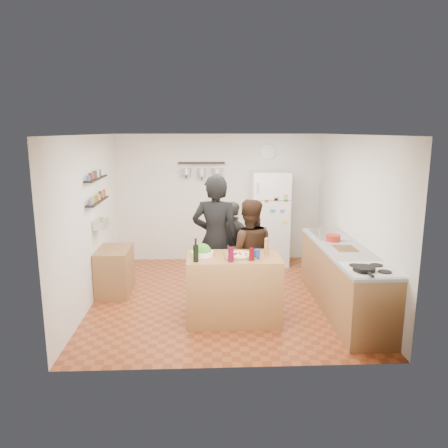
{
  "coord_description": "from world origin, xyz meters",
  "views": [
    {
      "loc": [
        -0.29,
        -6.46,
        2.56
      ],
      "look_at": [
        0.0,
        0.1,
        1.15
      ],
      "focal_mm": 35.0,
      "sensor_mm": 36.0,
      "label": 1
    }
  ],
  "objects_px": {
    "person_left": "(216,240)",
    "person_center": "(249,253)",
    "salt_canister": "(257,254)",
    "wall_clock": "(268,152)",
    "skillet": "(364,269)",
    "side_table": "(115,271)",
    "red_bowl": "(333,238)",
    "fridge": "(269,218)",
    "person_back": "(233,249)",
    "prep_island": "(233,288)",
    "pepper_mill": "(267,248)",
    "counter_run": "(343,280)",
    "salad_bowl": "(202,253)",
    "wine_bottle": "(196,253)"
  },
  "relations": [
    {
      "from": "wall_clock",
      "to": "person_back",
      "type": "bearing_deg",
      "value": -112.48
    },
    {
      "from": "salad_bowl",
      "to": "skillet",
      "type": "relative_size",
      "value": 1.14
    },
    {
      "from": "counter_run",
      "to": "side_table",
      "type": "xyz_separation_m",
      "value": [
        -3.44,
        0.81,
        -0.09
      ]
    },
    {
      "from": "prep_island",
      "to": "pepper_mill",
      "type": "xyz_separation_m",
      "value": [
        0.45,
        0.05,
        0.55
      ]
    },
    {
      "from": "prep_island",
      "to": "person_center",
      "type": "xyz_separation_m",
      "value": [
        0.26,
        0.57,
        0.34
      ]
    },
    {
      "from": "person_center",
      "to": "skillet",
      "type": "height_order",
      "value": "person_center"
    },
    {
      "from": "person_center",
      "to": "side_table",
      "type": "height_order",
      "value": "person_center"
    },
    {
      "from": "skillet",
      "to": "wine_bottle",
      "type": "bearing_deg",
      "value": 166.05
    },
    {
      "from": "salt_canister",
      "to": "fridge",
      "type": "relative_size",
      "value": 0.07
    },
    {
      "from": "salad_bowl",
      "to": "person_center",
      "type": "height_order",
      "value": "person_center"
    },
    {
      "from": "person_left",
      "to": "side_table",
      "type": "xyz_separation_m",
      "value": [
        -1.6,
        0.48,
        -0.61
      ]
    },
    {
      "from": "counter_run",
      "to": "fridge",
      "type": "height_order",
      "value": "fridge"
    },
    {
      "from": "salad_bowl",
      "to": "counter_run",
      "type": "distance_m",
      "value": 2.11
    },
    {
      "from": "wine_bottle",
      "to": "skillet",
      "type": "distance_m",
      "value": 2.08
    },
    {
      "from": "person_center",
      "to": "skillet",
      "type": "xyz_separation_m",
      "value": [
        1.25,
        -1.29,
        0.15
      ]
    },
    {
      "from": "skillet",
      "to": "fridge",
      "type": "xyz_separation_m",
      "value": [
        -0.65,
        3.32,
        -0.05
      ]
    },
    {
      "from": "person_left",
      "to": "fridge",
      "type": "xyz_separation_m",
      "value": [
        1.09,
        1.97,
        -0.08
      ]
    },
    {
      "from": "person_left",
      "to": "skillet",
      "type": "xyz_separation_m",
      "value": [
        1.74,
        -1.35,
        -0.03
      ]
    },
    {
      "from": "person_back",
      "to": "red_bowl",
      "type": "xyz_separation_m",
      "value": [
        1.51,
        -0.25,
        0.22
      ]
    },
    {
      "from": "skillet",
      "to": "pepper_mill",
      "type": "bearing_deg",
      "value": 144.08
    },
    {
      "from": "wine_bottle",
      "to": "person_center",
      "type": "xyz_separation_m",
      "value": [
        0.76,
        0.79,
        -0.22
      ]
    },
    {
      "from": "salad_bowl",
      "to": "person_center",
      "type": "bearing_deg",
      "value": 37.38
    },
    {
      "from": "skillet",
      "to": "side_table",
      "type": "relative_size",
      "value": 0.33
    },
    {
      "from": "wine_bottle",
      "to": "salt_canister",
      "type": "height_order",
      "value": "wine_bottle"
    },
    {
      "from": "person_center",
      "to": "wall_clock",
      "type": "height_order",
      "value": "wall_clock"
    },
    {
      "from": "person_center",
      "to": "fridge",
      "type": "relative_size",
      "value": 0.88
    },
    {
      "from": "red_bowl",
      "to": "side_table",
      "type": "bearing_deg",
      "value": 173.62
    },
    {
      "from": "pepper_mill",
      "to": "person_back",
      "type": "xyz_separation_m",
      "value": [
        -0.39,
        0.93,
        -0.26
      ]
    },
    {
      "from": "prep_island",
      "to": "wall_clock",
      "type": "bearing_deg",
      "value": 73.58
    },
    {
      "from": "person_left",
      "to": "person_center",
      "type": "height_order",
      "value": "person_left"
    },
    {
      "from": "prep_island",
      "to": "pepper_mill",
      "type": "distance_m",
      "value": 0.71
    },
    {
      "from": "salt_canister",
      "to": "wall_clock",
      "type": "relative_size",
      "value": 0.41
    },
    {
      "from": "salt_canister",
      "to": "red_bowl",
      "type": "distance_m",
      "value": 1.52
    },
    {
      "from": "person_back",
      "to": "pepper_mill",
      "type": "bearing_deg",
      "value": 140.72
    },
    {
      "from": "person_left",
      "to": "prep_island",
      "type": "bearing_deg",
      "value": 121.62
    },
    {
      "from": "counter_run",
      "to": "red_bowl",
      "type": "height_order",
      "value": "red_bowl"
    },
    {
      "from": "pepper_mill",
      "to": "wine_bottle",
      "type": "bearing_deg",
      "value": -164.13
    },
    {
      "from": "pepper_mill",
      "to": "person_left",
      "type": "bearing_deg",
      "value": 139.3
    },
    {
      "from": "pepper_mill",
      "to": "wall_clock",
      "type": "xyz_separation_m",
      "value": [
        0.41,
        2.88,
        1.14
      ]
    },
    {
      "from": "person_back",
      "to": "counter_run",
      "type": "height_order",
      "value": "person_back"
    },
    {
      "from": "person_left",
      "to": "fridge",
      "type": "relative_size",
      "value": 1.08
    },
    {
      "from": "person_back",
      "to": "fridge",
      "type": "distance_m",
      "value": 1.81
    },
    {
      "from": "person_back",
      "to": "salad_bowl",
      "type": "bearing_deg",
      "value": 90.64
    },
    {
      "from": "salt_canister",
      "to": "person_back",
      "type": "distance_m",
      "value": 1.15
    },
    {
      "from": "wine_bottle",
      "to": "counter_run",
      "type": "relative_size",
      "value": 0.08
    },
    {
      "from": "salad_bowl",
      "to": "pepper_mill",
      "type": "bearing_deg",
      "value": 0.0
    },
    {
      "from": "salt_canister",
      "to": "person_back",
      "type": "relative_size",
      "value": 0.08
    },
    {
      "from": "wall_clock",
      "to": "counter_run",
      "type": "bearing_deg",
      "value": -74.08
    },
    {
      "from": "person_back",
      "to": "red_bowl",
      "type": "bearing_deg",
      "value": -161.76
    },
    {
      "from": "person_left",
      "to": "side_table",
      "type": "relative_size",
      "value": 2.44
    }
  ]
}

